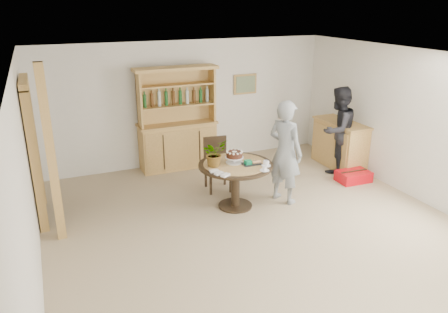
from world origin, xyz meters
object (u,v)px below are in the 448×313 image
hutch (177,135)px  dining_chair (217,160)px  dining_table (236,173)px  sideboard (340,144)px  red_suitcase (353,176)px  adult_person (338,130)px  teen_boy (285,152)px

hutch → dining_chair: bearing=-76.0°
dining_table → dining_chair: size_ratio=1.27×
sideboard → red_suitcase: bearing=-107.1°
sideboard → adult_person: adult_person is taller
red_suitcase → adult_person: bearing=92.1°
hutch → adult_person: (2.80, -1.44, 0.16)m
sideboard → teen_boy: bearing=-152.6°
teen_boy → adult_person: teen_boy is taller
dining_table → teen_boy: size_ratio=0.69×
dining_table → sideboard: bearing=17.8°
teen_boy → red_suitcase: size_ratio=2.83×
dining_table → adult_person: (2.49, 0.68, 0.24)m
sideboard → hutch: bearing=157.8°
sideboard → teen_boy: teen_boy is taller
dining_table → adult_person: bearing=15.2°
sideboard → teen_boy: (-1.88, -0.98, 0.40)m
dining_table → teen_boy: bearing=-6.7°
adult_person → red_suitcase: size_ratio=2.76×
adult_person → red_suitcase: (0.00, -0.58, -0.75)m
hutch → dining_table: hutch is taller
hutch → sideboard: size_ratio=1.62×
dining_chair → hutch: bearing=110.8°
sideboard → red_suitcase: (-0.24, -0.78, -0.37)m
hutch → red_suitcase: size_ratio=3.32×
dining_chair → teen_boy: teen_boy is taller
dining_chair → adult_person: bearing=3.3°
dining_chair → red_suitcase: 2.62m
teen_boy → red_suitcase: bearing=-105.7°
hutch → adult_person: hutch is taller
hutch → dining_chair: size_ratio=2.16×
dining_chair → sideboard: bearing=7.8°
hutch → dining_chair: hutch is taller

